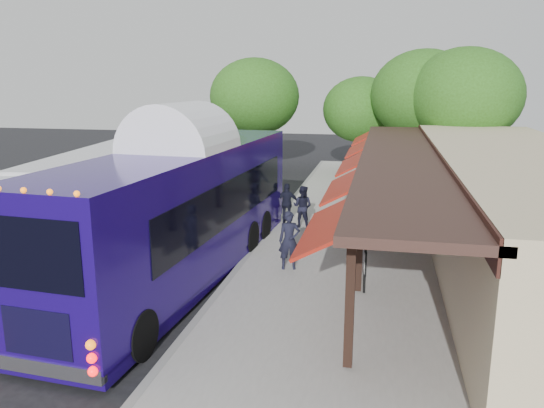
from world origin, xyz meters
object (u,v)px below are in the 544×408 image
Objects in this scene: ped_b at (303,206)px; ped_d at (363,181)px; ped_c at (287,203)px; ped_a at (289,240)px; coach_bus at (183,204)px; sign_board at (365,264)px; city_bus at (134,185)px.

ped_d reaches higher than ped_b.
ped_b reaches higher than ped_c.
ped_a is 1.02× the size of ped_d.
ped_d is (4.85, 11.16, -1.18)m from coach_bus.
sign_board is at bearing -2.82° from coach_bus.
ped_b is 0.83m from ped_c.
ped_a is 10.50m from ped_d.
ped_d is (2.80, 5.10, 0.07)m from ped_c.
ped_a is 4.80m from ped_b.
coach_bus reaches higher than city_bus.
ped_d is at bearing 86.78° from sign_board.
sign_board is at bearing 126.93° from ped_b.
ped_a is 1.10× the size of ped_c.
ped_a reaches higher than ped_b.
ped_a is at bearing 96.33° from ped_c.
coach_bus reaches higher than ped_a.
ped_b is 1.34× the size of sign_board.
coach_bus is 12.23m from ped_d.
ped_a is at bearing 18.87° from coach_bus.
sign_board is (2.65, -6.25, 0.01)m from ped_b.
ped_d is at bearing -123.38° from ped_c.
coach_bus is 5.57m from sign_board.
coach_bus is 6.52m from ped_c.
ped_d is at bearing 64.47° from ped_a.
ped_c is (5.57, 2.14, -0.94)m from city_bus.
coach_bus is 7.90× the size of ped_b.
ped_b is 0.93× the size of ped_d.
sign_board is at bearing -47.84° from ped_a.
ped_c is at bearing 75.32° from coach_bus.
city_bus is at bearing 138.96° from ped_a.
ped_a is at bearing -31.57° from city_bus.
ped_a is 5.34m from ped_c.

